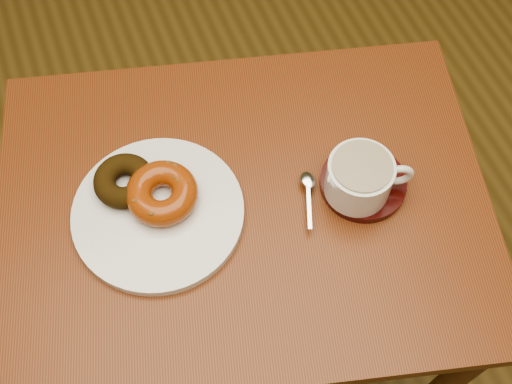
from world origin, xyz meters
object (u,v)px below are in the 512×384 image
object	(u,v)px
donut_plate	(158,213)
coffee_cup	(360,177)
cafe_table	(245,234)
saucer	(363,183)

from	to	relation	value
donut_plate	coffee_cup	xyz separation A→B (m)	(0.29, -0.07, 0.04)
cafe_table	saucer	bearing A→B (deg)	2.72
saucer	coffee_cup	world-z (taller)	coffee_cup
donut_plate	cafe_table	bearing A→B (deg)	-11.62
cafe_table	coffee_cup	bearing A→B (deg)	-1.25
cafe_table	donut_plate	bearing A→B (deg)	-176.96
cafe_table	coffee_cup	world-z (taller)	coffee_cup
donut_plate	coffee_cup	size ratio (longest dim) A/B	2.01
cafe_table	donut_plate	world-z (taller)	donut_plate
saucer	coffee_cup	bearing A→B (deg)	-149.31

